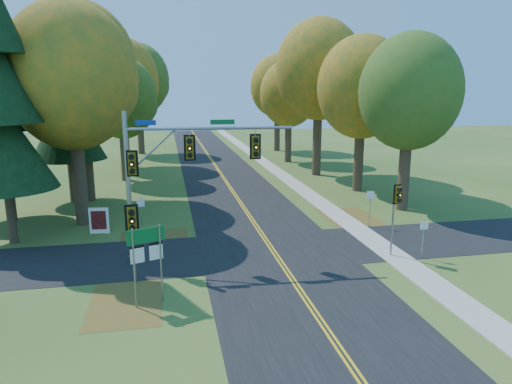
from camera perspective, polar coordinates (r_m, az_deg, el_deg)
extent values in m
plane|color=#294D1B|center=(23.88, 3.11, -8.79)|extent=(160.00, 160.00, 0.00)
cube|color=black|center=(23.88, 3.11, -8.76)|extent=(8.00, 160.00, 0.02)
cube|color=black|center=(25.70, 2.01, -7.18)|extent=(60.00, 6.00, 0.02)
cube|color=gold|center=(23.85, 2.88, -8.75)|extent=(0.10, 160.00, 0.01)
cube|color=gold|center=(23.90, 3.35, -8.71)|extent=(0.10, 160.00, 0.01)
cube|color=#9E998E|center=(26.02, 16.58, -7.41)|extent=(1.60, 160.00, 0.06)
cube|color=brown|center=(26.99, -12.64, -6.51)|extent=(4.00, 6.00, 0.00)
cube|color=brown|center=(31.41, 12.52, -3.77)|extent=(3.50, 8.00, 0.00)
cube|color=brown|center=(20.57, -15.92, -12.93)|extent=(3.00, 5.00, 0.00)
cylinder|color=#38281C|center=(31.80, -21.23, 2.10)|extent=(0.86, 0.86, 6.75)
ellipsoid|color=#C4741A|center=(31.36, -22.15, 13.26)|extent=(8.00, 8.00, 9.20)
sphere|color=#C4741A|center=(32.29, -18.78, 12.04)|extent=(4.80, 4.80, 4.80)
sphere|color=#C4741A|center=(30.89, -25.18, 14.51)|extent=(4.40, 4.40, 4.40)
cylinder|color=#38281C|center=(35.17, 18.05, 2.72)|extent=(0.83, 0.83, 6.08)
ellipsoid|color=#45661F|center=(34.71, 18.68, 11.79)|extent=(7.20, 7.20, 8.28)
sphere|color=#45661F|center=(36.37, 19.76, 10.59)|extent=(4.32, 4.32, 4.32)
sphere|color=#45661F|center=(33.48, 17.46, 13.10)|extent=(3.96, 3.96, 3.96)
cylinder|color=#38281C|center=(38.57, -20.43, 4.39)|extent=(0.89, 0.89, 7.42)
ellipsoid|color=#C4741A|center=(38.29, -21.23, 14.38)|extent=(8.60, 8.60, 9.89)
sphere|color=#C4741A|center=(39.30, -18.27, 13.27)|extent=(5.16, 5.16, 5.16)
sphere|color=#C4741A|center=(37.77, -23.89, 15.51)|extent=(4.73, 4.73, 4.73)
cylinder|color=#38281C|center=(40.90, 12.72, 4.50)|extent=(0.84, 0.84, 6.30)
ellipsoid|color=#C4741A|center=(40.52, 13.13, 12.66)|extent=(7.60, 7.60, 8.74)
sphere|color=#C4741A|center=(42.19, 14.36, 11.55)|extent=(4.56, 4.56, 4.56)
sphere|color=#C4741A|center=(39.31, 11.82, 13.84)|extent=(4.18, 4.18, 4.18)
cylinder|color=#38281C|center=(46.49, -16.11, 4.84)|extent=(0.81, 0.81, 5.62)
ellipsoid|color=#45661F|center=(46.12, -16.51, 11.24)|extent=(6.80, 6.80, 7.82)
sphere|color=#45661F|center=(47.05, -14.67, 10.54)|extent=(4.08, 4.08, 4.08)
sphere|color=#45661F|center=(45.56, -18.16, 11.98)|extent=(3.74, 3.74, 3.74)
cylinder|color=#38281C|center=(47.92, 7.65, 6.67)|extent=(0.90, 0.90, 7.65)
ellipsoid|color=#C4741A|center=(47.71, 7.90, 14.94)|extent=(8.80, 8.80, 10.12)
sphere|color=#C4741A|center=(49.52, 9.34, 13.79)|extent=(5.28, 5.28, 5.28)
sphere|color=#C4741A|center=(46.45, 6.43, 16.13)|extent=(4.84, 4.84, 4.84)
cylinder|color=#38281C|center=(55.08, -16.05, 6.70)|extent=(0.87, 0.87, 6.98)
ellipsoid|color=#C4741A|center=(54.84, -16.46, 13.31)|extent=(8.20, 8.20, 9.43)
sphere|color=#C4741A|center=(55.95, -14.59, 12.56)|extent=(4.92, 4.92, 4.92)
sphere|color=#C4741A|center=(54.19, -18.15, 14.09)|extent=(4.51, 4.51, 4.51)
cylinder|color=#38281C|center=(56.60, 4.05, 6.73)|extent=(0.82, 0.82, 5.85)
ellipsoid|color=#C4741A|center=(56.30, 4.13, 12.18)|extent=(7.00, 7.00, 8.05)
sphere|color=#C4741A|center=(57.70, 5.21, 11.47)|extent=(4.20, 4.20, 4.20)
sphere|color=#C4741A|center=(55.31, 3.08, 12.91)|extent=(3.85, 3.85, 3.85)
cylinder|color=#38281C|center=(65.82, -14.25, 7.79)|extent=(0.88, 0.88, 7.20)
ellipsoid|color=#45661F|center=(65.64, -14.57, 13.48)|extent=(8.40, 8.40, 9.66)
sphere|color=#45661F|center=(66.82, -12.99, 12.82)|extent=(5.04, 5.04, 5.04)
sphere|color=#45661F|center=(64.92, -15.99, 14.16)|extent=(4.62, 4.62, 4.62)
cylinder|color=#38281C|center=(67.18, 2.65, 7.96)|extent=(0.85, 0.85, 6.53)
ellipsoid|color=#C4741A|center=(66.96, 2.70, 13.08)|extent=(7.80, 7.80, 8.97)
sphere|color=#C4741A|center=(68.48, 3.76, 12.41)|extent=(4.68, 4.68, 4.68)
sphere|color=#C4741A|center=(65.90, 1.69, 13.77)|extent=(4.29, 4.29, 4.29)
cylinder|color=#38281C|center=(29.81, -28.28, -2.68)|extent=(0.50, 0.50, 3.24)
cone|color=black|center=(29.10, -29.14, 5.34)|extent=(5.60, 5.60, 5.17)
cylinder|color=#38281C|center=(34.94, -28.27, -0.92)|extent=(0.50, 0.50, 2.88)
cone|color=black|center=(34.35, -28.92, 5.15)|extent=(5.60, 5.60, 4.59)
cylinder|color=#38281C|center=(38.90, -22.00, 1.33)|extent=(0.50, 0.50, 3.42)
cone|color=black|center=(38.35, -22.54, 7.84)|extent=(5.60, 5.60, 5.45)
cone|color=black|center=(38.29, -23.05, 13.65)|extent=(4.57, 4.57, 5.45)
cone|color=black|center=(38.62, -23.57, 19.41)|extent=(3.55, 3.55, 5.45)
cylinder|color=gray|center=(23.67, -15.63, 0.34)|extent=(0.24, 0.24, 7.73)
cylinder|color=gray|center=(24.69, -15.12, -8.08)|extent=(0.49, 0.49, 0.33)
cylinder|color=gray|center=(23.04, -5.73, 7.92)|extent=(8.28, 0.61, 0.15)
cylinder|color=gray|center=(23.22, -12.93, 4.96)|extent=(2.50, 0.24, 2.28)
cylinder|color=gray|center=(23.04, -8.35, 7.35)|extent=(0.04, 0.04, 0.40)
cube|color=#72590C|center=(23.12, -8.29, 5.50)|extent=(0.39, 0.35, 1.10)
cube|color=black|center=(23.12, -8.29, 5.50)|extent=(0.58, 0.06, 1.30)
sphere|color=orange|center=(22.86, -8.29, 5.42)|extent=(0.20, 0.20, 0.20)
cylinder|color=black|center=(22.82, -8.31, 6.30)|extent=(0.27, 0.19, 0.26)
cylinder|color=black|center=(22.86, -8.29, 5.42)|extent=(0.27, 0.19, 0.26)
cylinder|color=black|center=(22.91, -8.26, 4.55)|extent=(0.27, 0.19, 0.26)
cylinder|color=gray|center=(23.26, -0.09, 7.53)|extent=(0.04, 0.04, 0.40)
cube|color=#72590C|center=(23.33, -0.09, 5.70)|extent=(0.39, 0.35, 1.10)
cube|color=black|center=(23.33, -0.09, 5.70)|extent=(0.58, 0.06, 1.30)
sphere|color=orange|center=(23.08, 0.00, 5.62)|extent=(0.20, 0.20, 0.20)
cylinder|color=black|center=(23.04, 0.00, 6.49)|extent=(0.27, 0.19, 0.26)
cylinder|color=black|center=(23.08, 0.00, 5.62)|extent=(0.27, 0.19, 0.26)
cylinder|color=black|center=(23.13, 0.00, 4.75)|extent=(0.27, 0.19, 0.26)
cube|color=#72590C|center=(23.23, -15.20, 3.46)|extent=(0.39, 0.35, 1.10)
cube|color=black|center=(23.23, -15.20, 3.46)|extent=(0.58, 0.06, 1.30)
sphere|color=orange|center=(22.98, -15.28, 3.36)|extent=(0.20, 0.20, 0.20)
cylinder|color=black|center=(22.93, -15.33, 4.24)|extent=(0.27, 0.19, 0.26)
cylinder|color=black|center=(22.98, -15.28, 3.36)|extent=(0.27, 0.19, 0.26)
cylinder|color=black|center=(23.04, -15.23, 2.50)|extent=(0.27, 0.19, 0.26)
cube|color=navy|center=(23.10, -13.65, 8.41)|extent=(0.99, 0.10, 0.24)
cube|color=#0C5926|center=(23.05, -4.22, 8.72)|extent=(1.22, 0.11, 0.24)
cylinder|color=gray|center=(25.20, 16.73, -3.50)|extent=(0.11, 0.11, 3.89)
cube|color=#72590C|center=(24.69, 17.22, -0.26)|extent=(0.34, 0.31, 0.88)
cube|color=black|center=(24.69, 17.22, -0.26)|extent=(0.46, 0.10, 1.04)
sphere|color=orange|center=(24.54, 17.50, -0.36)|extent=(0.16, 0.16, 0.16)
cylinder|color=black|center=(24.48, 17.55, 0.28)|extent=(0.23, 0.17, 0.21)
cylinder|color=black|center=(24.54, 17.50, -0.36)|extent=(0.23, 0.17, 0.21)
cylinder|color=black|center=(24.60, 17.46, -1.00)|extent=(0.23, 0.17, 0.21)
cylinder|color=gray|center=(21.64, -15.09, -6.35)|extent=(0.14, 0.14, 3.68)
cube|color=#72590C|center=(21.03, -15.26, -3.30)|extent=(0.42, 0.38, 1.15)
cube|color=black|center=(21.03, -15.26, -3.30)|extent=(0.60, 0.09, 1.36)
sphere|color=orange|center=(20.77, -15.24, -3.49)|extent=(0.21, 0.21, 0.21)
cylinder|color=black|center=(20.67, -15.30, -2.52)|extent=(0.29, 0.21, 0.28)
cylinder|color=black|center=(20.77, -15.24, -3.49)|extent=(0.29, 0.21, 0.28)
cylinder|color=black|center=(20.87, -15.18, -4.47)|extent=(0.29, 0.21, 0.28)
cylinder|color=gray|center=(19.23, -14.98, -9.25)|extent=(0.07, 0.07, 3.38)
cylinder|color=gray|center=(19.54, -11.79, -8.71)|extent=(0.07, 0.07, 3.38)
cube|color=#0D5D26|center=(18.98, -13.60, -5.30)|extent=(1.49, 0.60, 0.62)
cube|color=silver|center=(18.98, -13.60, -5.30)|extent=(1.27, 0.48, 0.09)
cube|color=silver|center=(19.12, -14.61, -7.72)|extent=(0.54, 0.24, 0.62)
cube|color=black|center=(19.00, -14.67, -6.67)|extent=(0.53, 0.20, 0.11)
cube|color=silver|center=(19.34, -12.37, -7.36)|extent=(0.54, 0.24, 0.62)
cube|color=black|center=(19.22, -12.42, -6.32)|extent=(0.53, 0.20, 0.11)
cube|color=white|center=(29.92, -19.02, -3.39)|extent=(1.19, 0.28, 1.63)
cube|color=maroon|center=(29.82, -19.07, -3.35)|extent=(0.90, 0.11, 1.17)
cube|color=white|center=(30.22, -19.76, -4.63)|extent=(0.08, 0.08, 0.27)
cube|color=white|center=(30.00, -18.09, -4.63)|extent=(0.08, 0.08, 0.27)
cylinder|color=gray|center=(30.38, 14.04, -2.02)|extent=(0.06, 0.06, 2.46)
cube|color=silver|center=(30.15, 14.13, -0.38)|extent=(0.45, 0.21, 0.50)
cylinder|color=gray|center=(25.66, 20.15, -5.56)|extent=(0.05, 0.05, 2.09)
cube|color=silver|center=(25.43, 20.29, -3.94)|extent=(0.40, 0.10, 0.43)
cylinder|color=gray|center=(28.59, -14.12, -3.00)|extent=(0.05, 0.05, 2.40)
cube|color=white|center=(28.35, -14.22, -1.32)|extent=(0.46, 0.06, 0.49)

